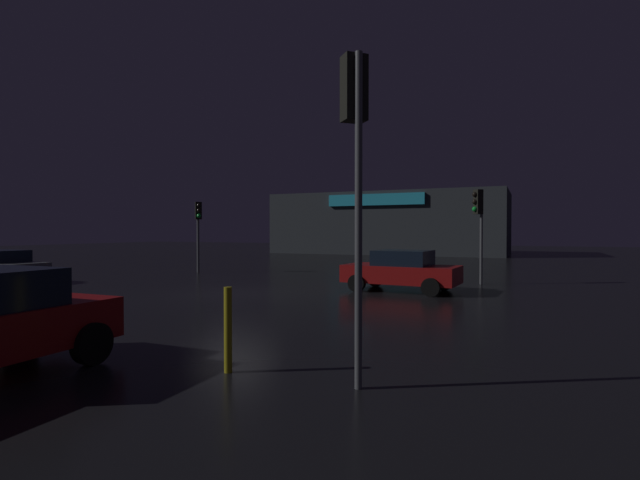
# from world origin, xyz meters

# --- Properties ---
(ground_plane) EXTENTS (120.00, 120.00, 0.00)m
(ground_plane) POSITION_xyz_m (0.00, 0.00, 0.00)
(ground_plane) COLOR black
(store_building) EXTENTS (21.47, 10.25, 5.70)m
(store_building) POSITION_xyz_m (-3.29, 31.33, 2.85)
(store_building) COLOR #33383D
(store_building) RESTS_ON ground
(traffic_signal_main) EXTENTS (0.42, 0.42, 3.65)m
(traffic_signal_main) POSITION_xyz_m (-6.51, 6.22, 2.64)
(traffic_signal_main) COLOR #595B60
(traffic_signal_main) RESTS_ON ground
(traffic_signal_opposite) EXTENTS (0.43, 0.41, 3.80)m
(traffic_signal_opposite) POSITION_xyz_m (7.28, 6.38, 2.86)
(traffic_signal_opposite) COLOR #595B60
(traffic_signal_opposite) RESTS_ON ground
(traffic_signal_cross_left) EXTENTS (0.42, 0.42, 4.56)m
(traffic_signal_cross_left) POSITION_xyz_m (6.98, -7.27, 3.52)
(traffic_signal_cross_left) COLOR #595B60
(traffic_signal_cross_left) RESTS_ON ground
(car_crossing) EXTENTS (4.11, 2.26, 1.46)m
(car_crossing) POSITION_xyz_m (5.00, 3.08, 0.75)
(car_crossing) COLOR #A51414
(car_crossing) RESTS_ON ground
(bollard_kerb_a) EXTENTS (0.12, 0.12, 1.30)m
(bollard_kerb_a) POSITION_xyz_m (5.02, -7.48, 0.65)
(bollard_kerb_a) COLOR gold
(bollard_kerb_a) RESTS_ON ground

